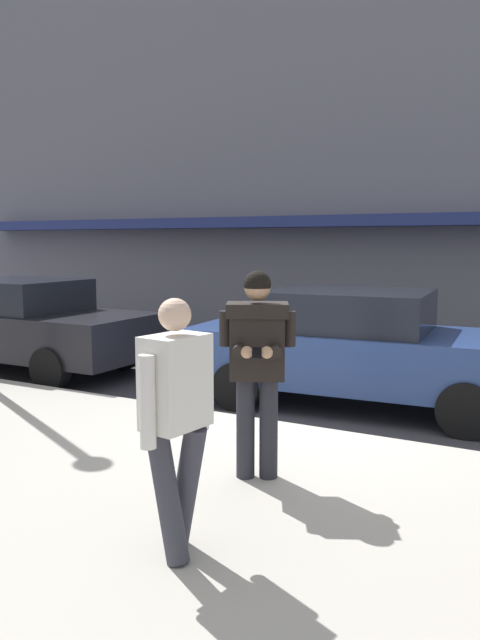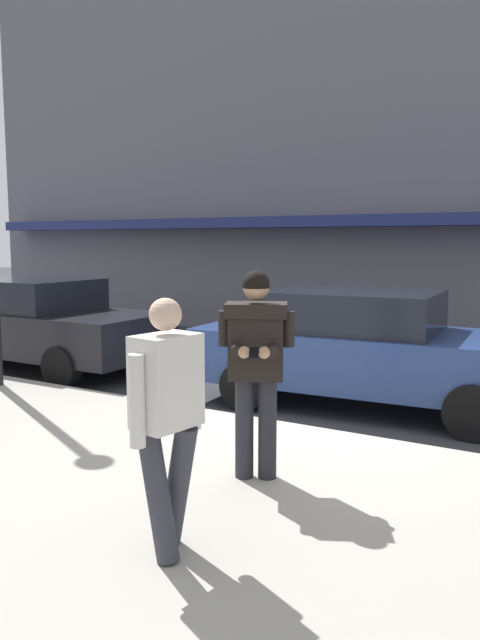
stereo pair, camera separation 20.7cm
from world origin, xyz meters
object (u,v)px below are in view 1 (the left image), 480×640
parked_sedan_near (23,324)px  parked_sedan_mid (358,347)px  man_texting_on_phone (257,352)px  pedestrian_in_light_coat (176,411)px

parked_sedan_near → parked_sedan_mid: (5.68, 0.47, 0.00)m
parked_sedan_near → man_texting_on_phone: man_texting_on_phone is taller
parked_sedan_near → man_texting_on_phone: size_ratio=2.50×
man_texting_on_phone → pedestrian_in_light_coat: (0.15, -1.44, -0.14)m
parked_sedan_mid → pedestrian_in_light_coat: 4.68m
man_texting_on_phone → pedestrian_in_light_coat: 1.45m
parked_sedan_mid → man_texting_on_phone: bearing=-87.4°
parked_sedan_near → pedestrian_in_light_coat: (5.97, -4.20, 0.32)m
parked_sedan_mid → pedestrian_in_light_coat: (0.29, -4.66, 0.32)m
parked_sedan_near → man_texting_on_phone: bearing=-25.3°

